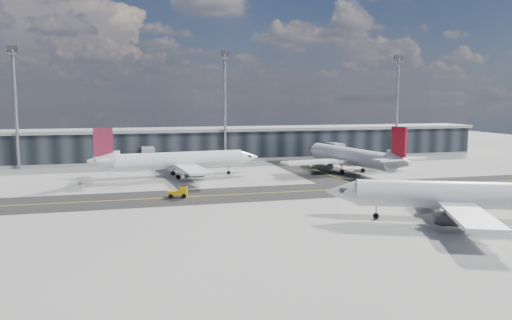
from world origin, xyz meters
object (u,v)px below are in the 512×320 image
object	(u,v)px
airliner_af	(177,161)
airliner_near	(464,196)
airliner_redtail	(352,157)
baggage_tug	(180,192)
service_van	(349,162)

from	to	relation	value
airliner_af	airliner_near	world-z (taller)	airliner_near
airliner_redtail	airliner_near	bearing A→B (deg)	-105.76
airliner_af	airliner_near	size ratio (longest dim) A/B	1.03
baggage_tug	service_van	bearing A→B (deg)	135.87
airliner_redtail	airliner_af	bearing A→B (deg)	164.85
airliner_af	airliner_near	bearing A→B (deg)	28.82
airliner_redtail	baggage_tug	xyz separation A→B (m)	(-40.61, -18.41, -2.70)
baggage_tug	service_van	xyz separation A→B (m)	(46.00, 31.13, -0.28)
airliner_redtail	service_van	size ratio (longest dim) A/B	7.08
service_van	baggage_tug	bearing A→B (deg)	175.96
airliner_near	baggage_tug	distance (m)	44.62
airliner_af	service_van	world-z (taller)	airliner_af
airliner_redtail	service_van	world-z (taller)	airliner_redtail
airliner_af	airliner_redtail	world-z (taller)	airliner_redtail
airliner_af	service_van	bearing A→B (deg)	95.57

